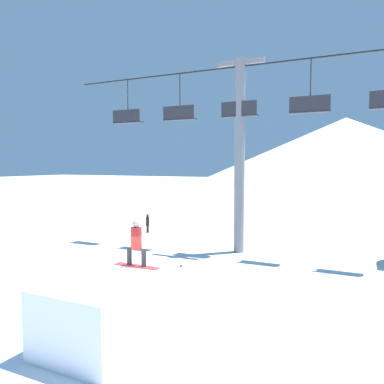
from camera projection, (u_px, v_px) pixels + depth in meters
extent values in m
plane|color=white|center=(118.00, 342.00, 9.34)|extent=(220.00, 220.00, 0.00)
cone|color=silver|center=(345.00, 150.00, 88.52)|extent=(71.05, 71.05, 15.39)
cube|color=white|center=(111.00, 308.00, 9.43)|extent=(2.23, 3.48, 1.64)
cube|color=silver|center=(147.00, 262.00, 10.89)|extent=(2.23, 0.10, 0.06)
cube|color=#B22D2D|center=(137.00, 266.00, 10.25)|extent=(1.35, 0.26, 0.03)
cylinder|color=black|center=(129.00, 256.00, 10.33)|extent=(0.13, 0.13, 0.46)
cylinder|color=black|center=(144.00, 258.00, 10.13)|extent=(0.13, 0.13, 0.46)
cylinder|color=red|center=(136.00, 238.00, 10.19)|extent=(0.30, 0.30, 0.60)
sphere|color=#B2B2B7|center=(136.00, 224.00, 10.16)|extent=(0.21, 0.21, 0.21)
cylinder|color=slate|center=(240.00, 157.00, 18.62)|extent=(0.52, 0.52, 9.62)
cube|color=slate|center=(240.00, 62.00, 18.28)|extent=(2.40, 0.24, 0.24)
cylinder|color=black|center=(240.00, 66.00, 18.29)|extent=(19.63, 0.08, 0.08)
cylinder|color=#28282D|center=(128.00, 101.00, 21.25)|extent=(0.06, 0.06, 2.40)
cube|color=#232328|center=(128.00, 123.00, 21.34)|extent=(1.80, 0.44, 0.08)
cube|color=#232328|center=(126.00, 116.00, 21.15)|extent=(1.80, 0.08, 0.70)
cylinder|color=#28282D|center=(180.00, 97.00, 19.81)|extent=(0.06, 0.06, 2.40)
cube|color=#232328|center=(180.00, 120.00, 19.90)|extent=(1.80, 0.44, 0.08)
cube|color=#232328|center=(178.00, 112.00, 19.72)|extent=(1.80, 0.08, 0.70)
cylinder|color=#28282D|center=(240.00, 91.00, 18.38)|extent=(0.06, 0.06, 2.40)
cube|color=#232328|center=(240.00, 116.00, 18.47)|extent=(1.80, 0.44, 0.08)
cube|color=#232328|center=(239.00, 108.00, 18.28)|extent=(1.80, 0.08, 0.70)
cylinder|color=#28282D|center=(311.00, 85.00, 16.95)|extent=(0.06, 0.06, 2.40)
cube|color=#232328|center=(310.00, 112.00, 17.04)|extent=(1.80, 0.44, 0.08)
cube|color=#232328|center=(310.00, 104.00, 16.85)|extent=(1.80, 0.08, 0.70)
cylinder|color=black|center=(148.00, 229.00, 24.28)|extent=(0.17, 0.17, 0.45)
cylinder|color=black|center=(148.00, 221.00, 24.24)|extent=(0.24, 0.24, 0.60)
sphere|color=#232328|center=(148.00, 215.00, 24.21)|extent=(0.18, 0.18, 0.18)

